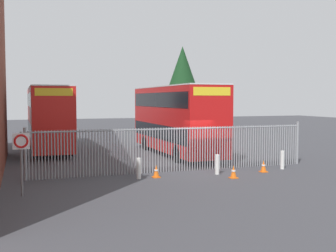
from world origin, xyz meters
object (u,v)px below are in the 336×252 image
object	(u,v)px
double_decker_bus_near_gate	(176,117)
double_decker_bus_behind_fence_left	(48,116)
traffic_cone_mid_forecourt	(156,171)
bollard_near_left	(139,168)
bollard_center_front	(217,164)
speed_limit_sign_post	(21,149)
bollard_near_right	(282,160)
traffic_cone_by_gate	(264,166)
traffic_cone_near_kerb	(234,172)

from	to	relation	value
double_decker_bus_near_gate	double_decker_bus_behind_fence_left	world-z (taller)	same
double_decker_bus_near_gate	traffic_cone_mid_forecourt	world-z (taller)	double_decker_bus_near_gate
bollard_near_left	traffic_cone_mid_forecourt	bearing A→B (deg)	2.32
bollard_near_left	bollard_center_front	world-z (taller)	same
bollard_center_front	speed_limit_sign_post	distance (m)	9.08
double_decker_bus_near_gate	bollard_near_left	size ratio (longest dim) A/B	11.38
bollard_near_left	speed_limit_sign_post	distance (m)	5.47
double_decker_bus_behind_fence_left	traffic_cone_mid_forecourt	xyz separation A→B (m)	(3.97, -12.13, -2.13)
traffic_cone_mid_forecourt	bollard_near_right	bearing A→B (deg)	0.38
double_decker_bus_behind_fence_left	speed_limit_sign_post	world-z (taller)	double_decker_bus_behind_fence_left
double_decker_bus_near_gate	traffic_cone_mid_forecourt	xyz separation A→B (m)	(-3.62, -7.13, -2.13)
bollard_near_right	traffic_cone_mid_forecourt	world-z (taller)	bollard_near_right
double_decker_bus_behind_fence_left	bollard_near_right	bearing A→B (deg)	-48.21
traffic_cone_by_gate	speed_limit_sign_post	bearing A→B (deg)	-172.50
double_decker_bus_behind_fence_left	speed_limit_sign_post	xyz separation A→B (m)	(-1.85, -14.01, -0.65)
traffic_cone_by_gate	traffic_cone_near_kerb	xyz separation A→B (m)	(-2.16, -0.92, 0.00)
bollard_near_right	traffic_cone_by_gate	bearing A→B (deg)	-162.37
bollard_near_left	speed_limit_sign_post	bearing A→B (deg)	-159.65
bollard_center_front	bollard_near_right	world-z (taller)	same
double_decker_bus_near_gate	bollard_near_right	bearing A→B (deg)	-65.65
traffic_cone_by_gate	speed_limit_sign_post	size ratio (longest dim) A/B	0.25
traffic_cone_near_kerb	bollard_near_right	bearing A→B (deg)	21.03
traffic_cone_mid_forecourt	double_decker_bus_near_gate	bearing A→B (deg)	63.04
bollard_near_left	bollard_center_front	xyz separation A→B (m)	(3.84, -0.16, 0.00)
traffic_cone_mid_forecourt	bollard_near_left	bearing A→B (deg)	-177.68
bollard_near_left	traffic_cone_near_kerb	bearing A→B (deg)	-17.44
bollard_near_right	traffic_cone_by_gate	distance (m)	1.48
double_decker_bus_behind_fence_left	traffic_cone_by_gate	bearing A→B (deg)	-53.12
bollard_center_front	traffic_cone_by_gate	distance (m)	2.44
double_decker_bus_near_gate	speed_limit_sign_post	xyz separation A→B (m)	(-9.45, -9.01, -0.65)
traffic_cone_mid_forecourt	speed_limit_sign_post	distance (m)	6.30
double_decker_bus_near_gate	speed_limit_sign_post	distance (m)	13.07
traffic_cone_near_kerb	speed_limit_sign_post	xyz separation A→B (m)	(-9.09, -0.56, 1.49)
double_decker_bus_near_gate	bollard_center_front	bearing A→B (deg)	-94.84
double_decker_bus_behind_fence_left	bollard_center_front	world-z (taller)	double_decker_bus_behind_fence_left
bollard_near_left	double_decker_bus_behind_fence_left	bearing A→B (deg)	104.43
bollard_near_left	traffic_cone_near_kerb	world-z (taller)	bollard_near_left
double_decker_bus_near_gate	bollard_near_left	xyz separation A→B (m)	(-4.46, -7.16, -1.95)
bollard_center_front	traffic_cone_mid_forecourt	size ratio (longest dim) A/B	1.61
traffic_cone_by_gate	speed_limit_sign_post	xyz separation A→B (m)	(-11.25, -1.48, 1.49)
bollard_center_front	bollard_near_right	xyz separation A→B (m)	(3.83, 0.24, 0.00)
double_decker_bus_near_gate	traffic_cone_by_gate	distance (m)	8.03
traffic_cone_by_gate	traffic_cone_near_kerb	size ratio (longest dim) A/B	1.00
bollard_center_front	bollard_near_right	distance (m)	3.83
bollard_near_right	speed_limit_sign_post	xyz separation A→B (m)	(-12.65, -1.93, 1.30)
double_decker_bus_near_gate	double_decker_bus_behind_fence_left	bearing A→B (deg)	146.63
double_decker_bus_near_gate	traffic_cone_by_gate	size ratio (longest dim) A/B	18.32
double_decker_bus_behind_fence_left	bollard_near_right	distance (m)	16.32
bollard_center_front	traffic_cone_near_kerb	xyz separation A→B (m)	(0.26, -1.13, -0.19)
double_decker_bus_near_gate	bollard_near_right	size ratio (longest dim) A/B	11.38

